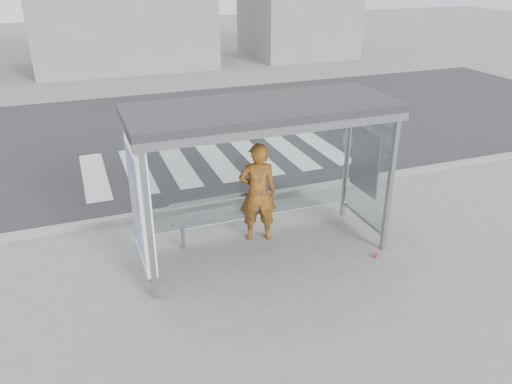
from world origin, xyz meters
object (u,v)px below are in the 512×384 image
bus_shelter (240,145)px  soda_can (376,255)px  person (258,192)px  bench (217,217)px

bus_shelter → soda_can: (2.11, -0.95, -1.95)m
person → bench: (-0.72, 0.15, -0.42)m
bus_shelter → person: size_ratio=2.32×
bus_shelter → soda_can: bus_shelter is taller
bus_shelter → person: 1.22m
bus_shelter → bench: bearing=117.6°
bus_shelter → person: bus_shelter is taller
soda_can → bus_shelter: bearing=155.8°
bus_shelter → soda_can: bearing=-24.2°
bus_shelter → soda_can: size_ratio=40.19×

